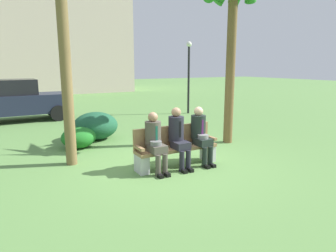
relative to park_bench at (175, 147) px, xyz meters
The scene contains 11 objects.
ground_plane 0.44m from the park_bench, 149.47° to the left, with size 80.00×80.00×0.00m, color #5B8845.
park_bench is the anchor object (origin of this frame).
seated_man_left 0.66m from the park_bench, 166.91° to the right, with size 0.34×0.72×1.27m.
seated_man_middle 0.34m from the park_bench, 94.18° to the right, with size 0.34×0.72×1.33m.
seated_man_right 0.67m from the park_bench, 12.63° to the right, with size 0.34×0.72×1.31m.
palm_tree_short 4.32m from the park_bench, 23.83° to the left, with size 1.70×1.81×5.15m.
shrub_near_bench 3.01m from the park_bench, 121.20° to the left, with size 0.92×0.85×0.58m, color #1F6E23.
shrub_mid_lawn 3.42m from the park_bench, 104.60° to the left, with size 1.34×1.23×0.84m, color #1D5336.
parked_car_near 8.29m from the park_bench, 109.15° to the left, with size 3.92×1.74×1.68m.
street_lamp 7.75m from the park_bench, 54.75° to the left, with size 0.24×0.24×3.28m.
building_backdrop 22.70m from the park_bench, 89.05° to the left, with size 13.64×7.97×10.20m.
Camera 1 is at (-3.23, -5.65, 2.23)m, focal length 32.16 mm.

